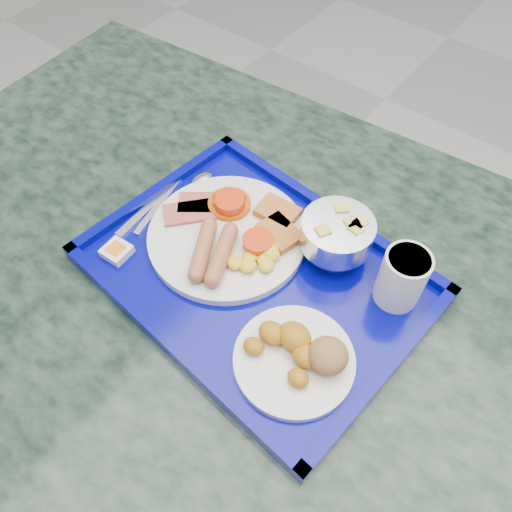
{
  "coord_description": "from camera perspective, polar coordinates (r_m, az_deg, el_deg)",
  "views": [
    {
      "loc": [
        0.06,
        -0.58,
        1.44
      ],
      "look_at": [
        -0.19,
        -0.26,
        0.88
      ],
      "focal_mm": 35.0,
      "sensor_mm": 36.0,
      "label": 1
    }
  ],
  "objects": [
    {
      "name": "floor",
      "position": [
        1.55,
        11.93,
        -16.77
      ],
      "size": [
        6.0,
        6.0,
        0.0
      ],
      "primitive_type": "plane",
      "color": "#949597",
      "rests_on": "ground"
    },
    {
      "name": "table",
      "position": [
        0.93,
        -2.29,
        -9.65
      ],
      "size": [
        1.37,
        0.97,
        0.82
      ],
      "rotation": [
        0.0,
        0.0,
        0.07
      ],
      "color": "gray",
      "rests_on": "floor"
    },
    {
      "name": "tray",
      "position": [
        0.74,
        0.0,
        -2.12
      ],
      "size": [
        0.5,
        0.39,
        0.03
      ],
      "rotation": [
        0.0,
        0.0,
        -0.1
      ],
      "color": "#02047C",
      "rests_on": "table"
    },
    {
      "name": "main_plate",
      "position": [
        0.76,
        -2.78,
        2.46
      ],
      "size": [
        0.24,
        0.24,
        0.04
      ],
      "rotation": [
        0.0,
        0.0,
        0.36
      ],
      "color": "silver",
      "rests_on": "tray"
    },
    {
      "name": "bread_plate",
      "position": [
        0.65,
        4.98,
        -11.21
      ],
      "size": [
        0.16,
        0.16,
        0.05
      ],
      "rotation": [
        0.0,
        0.0,
        0.04
      ],
      "color": "silver",
      "rests_on": "tray"
    },
    {
      "name": "fruit_bowl",
      "position": [
        0.72,
        9.27,
        2.53
      ],
      "size": [
        0.11,
        0.11,
        0.07
      ],
      "color": "silver",
      "rests_on": "tray"
    },
    {
      "name": "juice_cup",
      "position": [
        0.7,
        16.4,
        -2.29
      ],
      "size": [
        0.06,
        0.06,
        0.09
      ],
      "color": "silver",
      "rests_on": "tray"
    },
    {
      "name": "spoon",
      "position": [
        0.84,
        -7.54,
        7.85
      ],
      "size": [
        0.06,
        0.17,
        0.01
      ],
      "rotation": [
        0.0,
        0.0,
        0.23
      ],
      "color": "silver",
      "rests_on": "tray"
    },
    {
      "name": "knife",
      "position": [
        0.84,
        -11.12,
        6.52
      ],
      "size": [
        0.03,
        0.19,
        0.0
      ],
      "primitive_type": "cube",
      "rotation": [
        0.0,
        0.0,
        0.08
      ],
      "color": "silver",
      "rests_on": "tray"
    },
    {
      "name": "jam_packet",
      "position": [
        0.77,
        -15.62,
        0.54
      ],
      "size": [
        0.04,
        0.04,
        0.02
      ],
      "rotation": [
        0.0,
        0.0,
        0.06
      ],
      "color": "white",
      "rests_on": "tray"
    }
  ]
}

